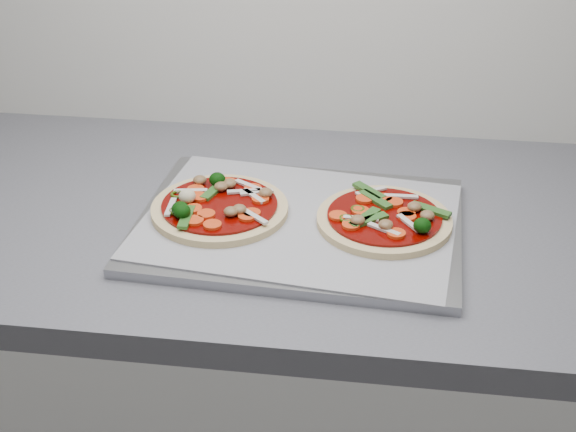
# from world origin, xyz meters

# --- Properties ---
(countertop) EXTENTS (3.60, 0.60, 0.04)m
(countertop) POSITION_xyz_m (0.00, 1.30, 0.88)
(countertop) COLOR slate
(countertop) RESTS_ON base_cabinet
(baking_tray) EXTENTS (0.46, 0.35, 0.01)m
(baking_tray) POSITION_xyz_m (0.10, 1.26, 0.91)
(baking_tray) COLOR gray
(baking_tray) RESTS_ON countertop
(parchment) EXTENTS (0.46, 0.35, 0.00)m
(parchment) POSITION_xyz_m (0.10, 1.26, 0.92)
(parchment) COLOR #9F9FA4
(parchment) RESTS_ON baking_tray
(pizza_left) EXTENTS (0.22, 0.22, 0.03)m
(pizza_left) POSITION_xyz_m (-0.02, 1.26, 0.93)
(pizza_left) COLOR #DBBC8A
(pizza_left) RESTS_ON parchment
(pizza_right) EXTENTS (0.23, 0.23, 0.03)m
(pizza_right) POSITION_xyz_m (0.21, 1.26, 0.92)
(pizza_right) COLOR #DBBC8A
(pizza_right) RESTS_ON parchment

